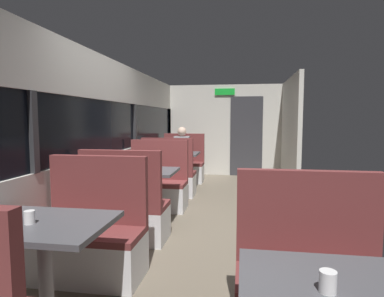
% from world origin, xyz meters
% --- Properties ---
extents(ground_plane, '(3.30, 9.20, 0.02)m').
position_xyz_m(ground_plane, '(0.00, 0.00, -0.01)').
color(ground_plane, '#665B4C').
extents(carriage_window_panel_left, '(0.09, 8.48, 2.30)m').
position_xyz_m(carriage_window_panel_left, '(-1.45, 0.00, 1.11)').
color(carriage_window_panel_left, beige).
rests_on(carriage_window_panel_left, ground_plane).
extents(carriage_end_bulkhead, '(2.90, 0.11, 2.30)m').
position_xyz_m(carriage_end_bulkhead, '(0.06, 4.19, 1.14)').
color(carriage_end_bulkhead, beige).
rests_on(carriage_end_bulkhead, ground_plane).
extents(carriage_aisle_panel_right, '(0.08, 2.40, 2.30)m').
position_xyz_m(carriage_aisle_panel_right, '(1.45, 3.00, 1.15)').
color(carriage_aisle_panel_right, beige).
rests_on(carriage_aisle_panel_right, ground_plane).
extents(dining_table_near_window, '(0.90, 0.70, 0.74)m').
position_xyz_m(dining_table_near_window, '(-0.89, -2.09, 0.64)').
color(dining_table_near_window, '#9E9EA3').
rests_on(dining_table_near_window, ground_plane).
extents(bench_near_window_facing_entry, '(0.95, 0.50, 1.10)m').
position_xyz_m(bench_near_window_facing_entry, '(-0.89, -1.39, 0.33)').
color(bench_near_window_facing_entry, silver).
rests_on(bench_near_window_facing_entry, ground_plane).
extents(dining_table_mid_window, '(0.90, 0.70, 0.74)m').
position_xyz_m(dining_table_mid_window, '(-0.89, 0.19, 0.64)').
color(dining_table_mid_window, '#9E9EA3').
rests_on(dining_table_mid_window, ground_plane).
extents(bench_mid_window_facing_end, '(0.95, 0.50, 1.10)m').
position_xyz_m(bench_mid_window_facing_end, '(-0.89, -0.51, 0.33)').
color(bench_mid_window_facing_end, silver).
rests_on(bench_mid_window_facing_end, ground_plane).
extents(bench_mid_window_facing_entry, '(0.95, 0.50, 1.10)m').
position_xyz_m(bench_mid_window_facing_entry, '(-0.89, 0.89, 0.33)').
color(bench_mid_window_facing_entry, silver).
rests_on(bench_mid_window_facing_entry, ground_plane).
extents(dining_table_far_window, '(0.90, 0.70, 0.74)m').
position_xyz_m(dining_table_far_window, '(-0.89, 2.47, 0.64)').
color(dining_table_far_window, '#9E9EA3').
rests_on(dining_table_far_window, ground_plane).
extents(bench_far_window_facing_end, '(0.95, 0.50, 1.10)m').
position_xyz_m(bench_far_window_facing_end, '(-0.89, 1.77, 0.33)').
color(bench_far_window_facing_end, silver).
rests_on(bench_far_window_facing_end, ground_plane).
extents(bench_far_window_facing_entry, '(0.95, 0.50, 1.10)m').
position_xyz_m(bench_far_window_facing_entry, '(-0.89, 3.17, 0.33)').
color(bench_far_window_facing_entry, silver).
rests_on(bench_far_window_facing_entry, ground_plane).
extents(bench_front_aisle_facing_entry, '(0.95, 0.50, 1.10)m').
position_xyz_m(bench_front_aisle_facing_entry, '(0.89, -1.99, 0.33)').
color(bench_front_aisle_facing_entry, silver).
rests_on(bench_front_aisle_facing_entry, ground_plane).
extents(seated_passenger, '(0.47, 0.55, 1.26)m').
position_xyz_m(seated_passenger, '(-0.89, 3.10, 0.54)').
color(seated_passenger, '#26262D').
rests_on(seated_passenger, ground_plane).
extents(coffee_cup_primary, '(0.07, 0.07, 0.09)m').
position_xyz_m(coffee_cup_primary, '(0.80, -2.74, 0.79)').
color(coffee_cup_primary, white).
rests_on(coffee_cup_primary, dining_table_front_aisle).
extents(coffee_cup_secondary, '(0.07, 0.07, 0.09)m').
position_xyz_m(coffee_cup_secondary, '(-0.96, -2.14, 0.79)').
color(coffee_cup_secondary, white).
rests_on(coffee_cup_secondary, dining_table_near_window).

